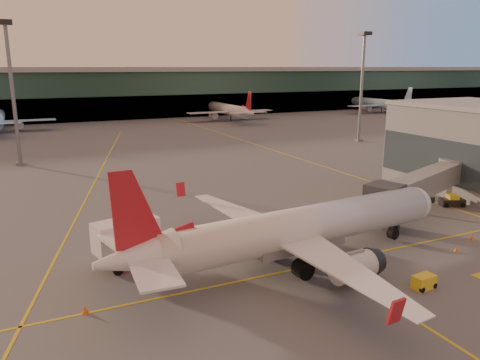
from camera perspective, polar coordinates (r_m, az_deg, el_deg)
name	(u,v)px	position (r m, az deg, el deg)	size (l,w,h in m)	color
ground	(310,298)	(38.34, 8.51, -14.00)	(600.00, 600.00, 0.00)	#4C4F54
taxi_markings	(112,183)	(75.60, -15.37, -0.38)	(100.12, 173.00, 0.01)	gold
terminal	(80,94)	(171.15, -18.96, 9.93)	(400.00, 20.00, 17.60)	#19382D
mast_west_near	(12,83)	(94.08, -26.08, 10.57)	(2.40, 2.40, 25.60)	slate
mast_east_near	(362,79)	(116.74, 14.66, 11.83)	(2.40, 2.40, 25.60)	slate
distant_aircraft_row	(15,131)	(147.11, -25.77, 5.39)	(290.00, 34.00, 13.00)	#97CAFD
main_airplane	(295,230)	(42.37, 6.76, -6.10)	(35.15, 31.71, 10.60)	silver
jet_bridge	(428,183)	(62.31, 21.92, -0.36)	(23.00, 11.22, 5.44)	slate
catering_truck	(127,240)	(43.54, -13.59, -7.16)	(6.11, 3.70, 4.42)	#A91824
gpu_cart	(424,282)	(41.93, 21.51, -11.49)	(2.04, 1.35, 1.13)	gold
pushback_tug	(452,201)	(66.97, 24.45, -2.38)	(3.34, 2.66, 1.52)	black
cone_nose	(472,237)	(54.99, 26.48, -6.29)	(0.47, 0.47, 0.60)	#F0550C
cone_tail	(85,309)	(37.49, -18.40, -14.74)	(0.50, 0.50, 0.63)	#F0550C
cone_wing_left	(224,212)	(57.69, -1.92, -3.93)	(0.44, 0.44, 0.56)	#F0550C
cone_fwd	(456,249)	(51.02, 24.85, -7.68)	(0.39, 0.39, 0.50)	#F0550C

